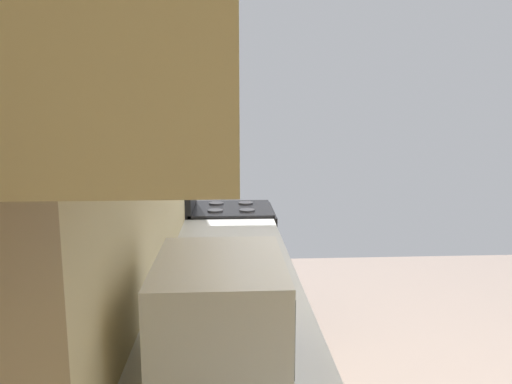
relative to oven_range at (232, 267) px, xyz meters
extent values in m
cube|color=beige|center=(-1.63, 0.37, 0.93)|extent=(4.20, 0.12, 2.80)
cube|color=white|center=(-1.99, 0.02, 0.42)|extent=(3.37, 0.61, 0.02)
cube|color=#332819|center=(-1.27, -0.27, -0.03)|extent=(0.01, 0.01, 0.81)
cube|color=#332819|center=(-0.79, -0.27, -0.03)|extent=(0.01, 0.01, 0.81)
cube|color=beige|center=(-1.99, 0.16, 1.43)|extent=(2.01, 0.31, 0.73)
cube|color=black|center=(0.00, 0.00, -0.02)|extent=(0.62, 0.62, 0.90)
cube|color=black|center=(0.00, -0.32, -0.06)|extent=(0.48, 0.01, 0.49)
cube|color=black|center=(0.00, 0.00, 0.44)|extent=(0.59, 0.59, 0.02)
cube|color=black|center=(0.00, 0.29, 0.52)|extent=(0.59, 0.04, 0.18)
cylinder|color=#38383D|center=(-0.14, -0.11, 0.46)|extent=(0.11, 0.11, 0.01)
cylinder|color=#38383D|center=(0.14, -0.11, 0.46)|extent=(0.11, 0.11, 0.01)
cylinder|color=#38383D|center=(-0.14, 0.11, 0.46)|extent=(0.11, 0.11, 0.01)
cylinder|color=#38383D|center=(0.14, 0.11, 0.46)|extent=(0.11, 0.11, 0.01)
cube|color=white|center=(-2.15, 0.04, 0.58)|extent=(0.49, 0.36, 0.30)
cube|color=black|center=(-2.19, -0.14, 0.58)|extent=(0.30, 0.01, 0.21)
cube|color=#2D2D33|center=(-1.96, -0.14, 0.58)|extent=(0.09, 0.01, 0.21)
cylinder|color=#4C8CBF|center=(-1.29, -0.07, 0.46)|extent=(0.16, 0.16, 0.05)
cylinder|color=#4C90D1|center=(-1.29, -0.07, 0.47)|extent=(0.13, 0.13, 0.03)
camera|label=1|loc=(-3.43, 0.01, 1.14)|focal=33.35mm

